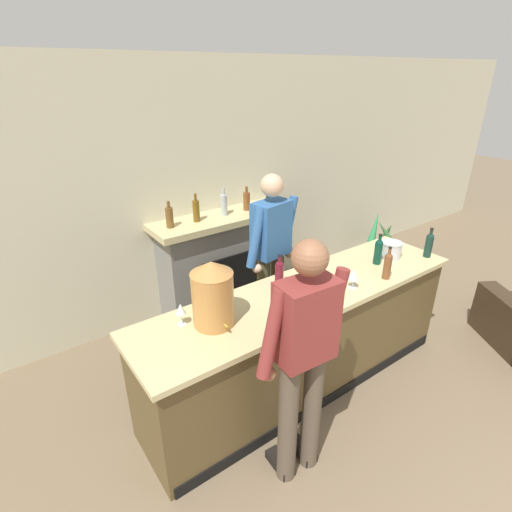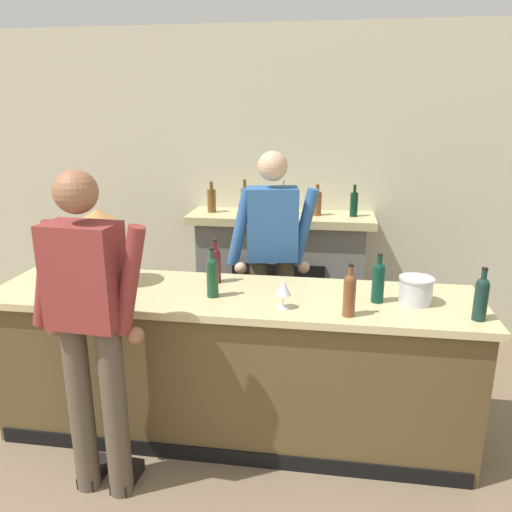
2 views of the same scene
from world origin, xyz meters
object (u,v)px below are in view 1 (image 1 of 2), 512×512
Objects in this scene: copper_dispenser at (213,293)px; person_bartender at (271,255)px; wine_glass_front_right at (181,310)px; wine_bottle_merlot_tall at (279,273)px; wine_glass_by_dispenser at (354,275)px; fireplace_stone at (224,261)px; wine_bottle_port_short at (378,251)px; ice_bucket_steel at (391,250)px; person_customer at (303,358)px; wine_bottle_chardonnay_pale at (388,265)px; wine_bottle_cabernet_heavy at (304,283)px; wine_bottle_riesling_slim at (429,244)px; potted_plant_corner at (381,242)px.

person_bartender is at bearing 32.23° from copper_dispenser.
wine_bottle_merlot_tall is at bearing 1.25° from wine_glass_front_right.
wine_glass_by_dispenser is 0.98× the size of wine_glass_front_right.
wine_bottle_merlot_tall is (-0.29, -1.34, 0.50)m from fireplace_stone.
wine_bottle_port_short is at bearing -1.86° from copper_dispenser.
ice_bucket_steel is at bearing -8.59° from wine_bottle_merlot_tall.
person_bartender reaches higher than wine_bottle_port_short.
person_customer reaches higher than wine_glass_front_right.
person_bartender reaches higher than wine_glass_front_right.
wine_glass_front_right reaches higher than ice_bucket_steel.
person_bartender reaches higher than wine_bottle_chardonnay_pale.
wine_bottle_cabernet_heavy reaches higher than wine_glass_front_right.
fireplace_stone is 1.92m from wine_bottle_chardonnay_pale.
person_bartender is 3.64× the size of copper_dispenser.
wine_bottle_cabernet_heavy is (-0.27, -0.75, 0.12)m from person_bartender.
wine_glass_by_dispenser is (-0.53, -0.17, -0.01)m from wine_bottle_port_short.
wine_glass_front_right is (-2.41, 0.36, -0.01)m from wine_bottle_riesling_slim.
potted_plant_corner is at bearing 37.67° from ice_bucket_steel.
wine_bottle_riesling_slim is at bearing -14.12° from wine_bottle_merlot_tall.
person_bartender is 5.87× the size of wine_bottle_cabernet_heavy.
copper_dispenser is 2.44× the size of ice_bucket_steel.
person_customer reaches higher than wine_bottle_merlot_tall.
person_customer reaches higher than copper_dispenser.
copper_dispenser is at bearing -147.77° from person_bartender.
potted_plant_corner is at bearing 20.80° from wine_bottle_merlot_tall.
person_customer is (-0.75, -2.15, 0.40)m from fireplace_stone.
fireplace_stone is at bearing 96.17° from wine_glass_by_dispenser.
wine_bottle_port_short is 1.02× the size of wine_bottle_merlot_tall.
wine_glass_by_dispenser is at bearing -148.61° from potted_plant_corner.
potted_plant_corner is 3.91m from person_customer.
person_customer is at bearing -109.33° from fireplace_stone.
wine_bottle_chardonnay_pale is at bearing -12.39° from wine_bottle_cabernet_heavy.
fireplace_stone is 5.56× the size of wine_bottle_chardonnay_pale.
potted_plant_corner is at bearing 47.42° from wine_bottle_riesling_slim.
wine_glass_front_right is at bearing 118.59° from person_customer.
wine_bottle_merlot_tall is (-0.04, 0.25, -0.01)m from wine_bottle_cabernet_heavy.
person_bartender is 8.87× the size of ice_bucket_steel.
wine_bottle_cabernet_heavy is (-0.25, -1.60, 0.51)m from fireplace_stone.
wine_bottle_chardonnay_pale is at bearing -10.57° from copper_dispenser.
wine_bottle_chardonnay_pale is (1.30, 0.38, 0.11)m from person_customer.
wine_bottle_chardonnay_pale is at bearing -126.30° from wine_bottle_port_short.
copper_dispenser is 1.57m from wine_bottle_chardonnay_pale.
wine_bottle_cabernet_heavy is 0.97m from wine_bottle_port_short.
person_bartender is 1.22m from copper_dispenser.
wine_bottle_cabernet_heavy reaches higher than wine_bottle_port_short.
potted_plant_corner is 2.42× the size of wine_bottle_riesling_slim.
copper_dispenser is 0.76m from wine_bottle_cabernet_heavy.
wine_bottle_port_short is (1.47, 0.61, 0.11)m from person_customer.
person_customer is 6.09× the size of wine_bottle_port_short.
copper_dispenser reaches higher than wine_glass_by_dispenser.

